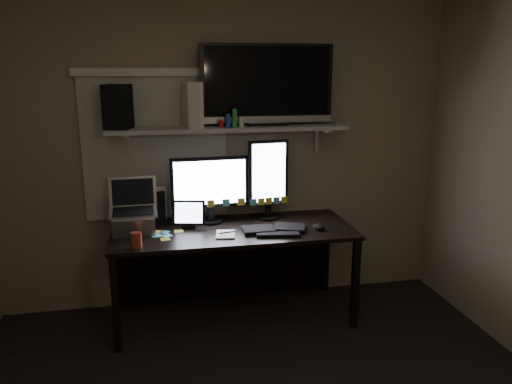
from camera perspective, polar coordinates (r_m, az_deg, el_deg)
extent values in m
plane|color=#786956|center=(4.02, -3.50, 4.53)|extent=(3.60, 0.00, 3.60)
cube|color=beige|center=(3.96, -11.42, 4.87)|extent=(1.10, 0.02, 1.10)
cube|color=black|center=(3.78, -2.61, -4.41)|extent=(1.80, 0.75, 0.03)
cube|color=black|center=(4.24, -3.28, -7.61)|extent=(1.80, 0.02, 0.70)
cube|color=black|center=(3.59, -15.73, -12.30)|extent=(0.05, 0.05, 0.70)
cube|color=black|center=(3.83, 11.27, -10.29)|extent=(0.05, 0.05, 0.70)
cube|color=black|center=(4.20, -15.07, -8.30)|extent=(0.05, 0.05, 0.70)
cube|color=black|center=(4.41, 7.97, -6.85)|extent=(0.05, 0.05, 0.70)
cube|color=#9E9E9A|center=(3.81, -3.19, 7.29)|extent=(1.80, 0.35, 0.03)
cube|color=black|center=(3.88, -5.27, 0.32)|extent=(0.61, 0.10, 0.53)
cube|color=black|center=(3.95, 1.40, 1.48)|extent=(0.33, 0.09, 0.65)
cube|color=black|center=(3.72, 2.07, -4.23)|extent=(0.50, 0.26, 0.03)
ellipsoid|color=black|center=(3.78, 7.19, -3.95)|extent=(0.10, 0.13, 0.04)
cube|color=white|center=(3.63, -3.50, -4.87)|extent=(0.16, 0.21, 0.01)
cube|color=black|center=(3.80, -7.72, -2.52)|extent=(0.26, 0.15, 0.22)
cube|color=black|center=(3.94, -12.03, -1.66)|extent=(0.24, 0.16, 0.28)
cube|color=#A8A7AC|center=(3.74, -13.90, -1.70)|extent=(0.35, 0.29, 0.39)
cylinder|color=maroon|center=(3.47, -13.50, -5.34)|extent=(0.09, 0.09, 0.11)
cube|color=black|center=(3.88, 1.27, 12.15)|extent=(1.01, 0.19, 0.61)
cube|color=beige|center=(3.74, -7.27, 9.85)|extent=(0.14, 0.29, 0.33)
cube|color=black|center=(3.77, -15.52, 9.38)|extent=(0.22, 0.24, 0.32)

